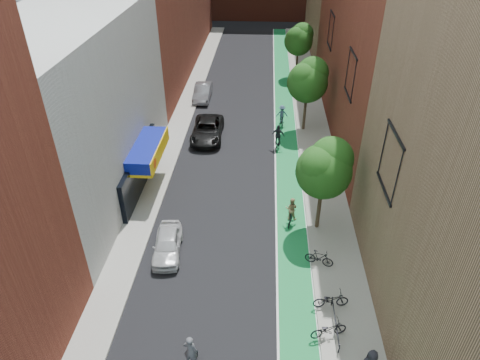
% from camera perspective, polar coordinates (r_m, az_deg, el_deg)
% --- Properties ---
extents(bike_lane, '(2.00, 68.00, 0.01)m').
position_cam_1_polar(bike_lane, '(41.76, 6.03, 7.93)').
color(bike_lane, '#167E44').
rests_on(bike_lane, ground).
extents(sidewalk_left, '(2.00, 68.00, 0.15)m').
position_cam_1_polar(sidewalk_left, '(42.44, -7.71, 8.34)').
color(sidewalk_left, gray).
rests_on(sidewalk_left, ground).
extents(sidewalk_right, '(3.00, 68.00, 0.15)m').
position_cam_1_polar(sidewalk_right, '(41.93, 9.48, 7.86)').
color(sidewalk_right, gray).
rests_on(sidewalk_right, ground).
extents(building_left_white, '(8.00, 20.00, 12.00)m').
position_cam_1_polar(building_left_white, '(31.12, -21.66, 8.57)').
color(building_left_white, silver).
rests_on(building_left_white, ground).
extents(building_right_mid_red, '(8.00, 28.00, 22.00)m').
position_cam_1_polar(building_right_mid_red, '(39.59, 19.59, 21.72)').
color(building_right_mid_red, maroon).
rests_on(building_right_mid_red, ground).
extents(tree_near, '(3.40, 3.36, 6.42)m').
position_cam_1_polar(tree_near, '(25.70, 11.26, 1.69)').
color(tree_near, '#332619').
rests_on(tree_near, ground).
extents(tree_mid, '(3.55, 3.53, 6.74)m').
position_cam_1_polar(tree_mid, '(38.17, 9.08, 13.14)').
color(tree_mid, '#332619').
rests_on(tree_mid, ground).
extents(tree_far, '(3.30, 3.25, 6.21)m').
position_cam_1_polar(tree_far, '(51.60, 7.88, 18.16)').
color(tree_far, '#332619').
rests_on(tree_far, ground).
extents(parked_car_white, '(1.97, 4.10, 1.35)m').
position_cam_1_polar(parked_car_white, '(26.13, -9.65, -8.42)').
color(parked_car_white, silver).
rests_on(parked_car_white, ground).
extents(parked_car_black, '(2.73, 5.73, 1.58)m').
position_cam_1_polar(parked_car_black, '(38.08, -4.38, 6.67)').
color(parked_car_black, black).
rests_on(parked_car_black, ground).
extents(parked_car_silver, '(1.64, 4.68, 1.54)m').
position_cam_1_polar(parked_car_silver, '(46.20, -5.01, 11.61)').
color(parked_car_silver, gray).
rests_on(parked_car_silver, ground).
extents(cyclist_lead, '(0.86, 1.67, 2.15)m').
position_cam_1_polar(cyclist_lead, '(20.79, -6.55, -22.59)').
color(cyclist_lead, black).
rests_on(cyclist_lead, ground).
extents(cyclist_lane_near, '(0.90, 1.67, 1.97)m').
position_cam_1_polar(cyclist_lane_near, '(28.00, 6.82, -4.39)').
color(cyclist_lane_near, black).
rests_on(cyclist_lane_near, ground).
extents(cyclist_lane_mid, '(1.16, 1.67, 2.19)m').
position_cam_1_polar(cyclist_lane_mid, '(36.31, 5.09, 5.39)').
color(cyclist_lane_mid, black).
rests_on(cyclist_lane_mid, ground).
extents(cyclist_lane_far, '(1.15, 1.76, 2.02)m').
position_cam_1_polar(cyclist_lane_far, '(40.32, 5.58, 8.37)').
color(cyclist_lane_far, black).
rests_on(cyclist_lane_far, ground).
extents(parked_bike_near, '(1.95, 1.16, 0.97)m').
position_cam_1_polar(parked_bike_near, '(22.15, 11.73, -18.90)').
color(parked_bike_near, black).
rests_on(parked_bike_near, sidewalk_right).
extents(parked_bike_mid, '(1.73, 0.96, 1.00)m').
position_cam_1_polar(parked_bike_mid, '(25.36, 10.52, -10.18)').
color(parked_bike_mid, black).
rests_on(parked_bike_mid, sidewalk_right).
extents(parked_bike_far, '(1.94, 0.91, 0.98)m').
position_cam_1_polar(parked_bike_far, '(23.34, 12.02, -15.34)').
color(parked_bike_far, black).
rests_on(parked_bike_far, sidewalk_right).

